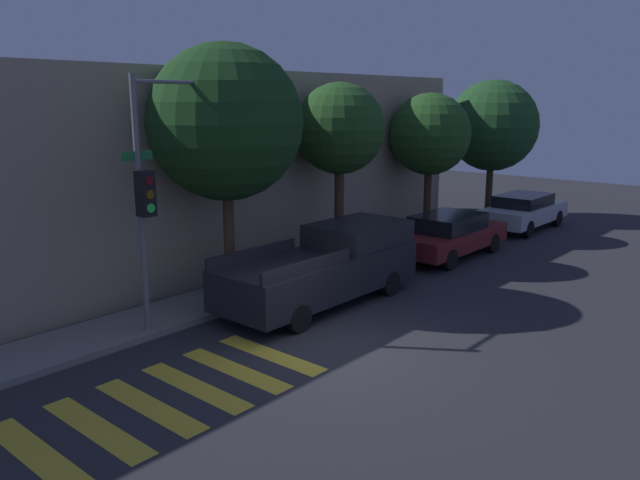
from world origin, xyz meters
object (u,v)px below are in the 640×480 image
Objects in this scene: sedan_middle at (524,210)px; tree_near_corner at (225,123)px; pickup_truck at (327,266)px; tree_far_end at (430,135)px; sedan_near_corner at (449,234)px; tree_midblock at (340,130)px; tree_behind_truck at (493,126)px; traffic_light_pole at (159,169)px.

tree_near_corner is at bearing 171.12° from sedan_middle.
tree_far_end is (7.92, 2.03, 2.75)m from pickup_truck.
tree_midblock is at bearing 145.76° from sedan_near_corner.
tree_near_corner reaches higher than pickup_truck.
pickup_truck is at bearing -56.30° from tree_near_corner.
sedan_middle is (5.71, 0.00, -0.01)m from sedan_near_corner.
tree_behind_truck is at bearing 60.45° from sedan_middle.
pickup_truck is at bearing -18.49° from traffic_light_pole.
traffic_light_pole is 1.19× the size of sedan_near_corner.
sedan_middle is 9.52m from tree_midblock.
traffic_light_pole reaches higher than sedan_middle.
traffic_light_pole is at bearing -162.77° from tree_near_corner.
tree_near_corner is 1.10× the size of tree_behind_truck.
tree_far_end is at bearing 14.36° from pickup_truck.
traffic_light_pole is 0.87× the size of tree_near_corner.
traffic_light_pole is at bearing 161.51° from pickup_truck.
tree_midblock is at bearing 180.00° from tree_far_end.
tree_far_end is at bearing 151.37° from sedan_middle.
tree_behind_truck is at bearing 0.00° from tree_midblock.
tree_behind_truck is at bearing 16.46° from sedan_near_corner.
traffic_light_pole is at bearing -173.58° from tree_midblock.
pickup_truck is 1.23× the size of sedan_middle.
tree_near_corner is at bearing 17.23° from traffic_light_pole.
tree_midblock is (6.74, 0.76, 0.53)m from traffic_light_pole.
traffic_light_pole and tree_midblock have the same top height.
tree_far_end is (2.00, 2.03, 2.94)m from sedan_near_corner.
tree_behind_truck is (16.59, 0.76, 0.32)m from traffic_light_pole.
tree_midblock is at bearing 166.87° from sedan_middle.
tree_far_end is 4.87m from tree_behind_truck.
sedan_near_corner is at bearing 180.00° from sedan_middle.
tree_near_corner is at bearing 123.70° from pickup_truck.
sedan_near_corner is at bearing -15.58° from tree_near_corner.
sedan_near_corner is 5.71m from sedan_middle.
tree_midblock is (4.30, 0.00, -0.31)m from tree_near_corner.
tree_far_end reaches higher than sedan_near_corner.
sedan_middle is (15.44, -1.27, -2.77)m from traffic_light_pole.
pickup_truck is 4.74m from tree_midblock.
tree_near_corner is at bearing 180.00° from tree_behind_truck.
sedan_near_corner is (9.72, -1.27, -2.77)m from traffic_light_pole.
sedan_near_corner is 1.00× the size of sedan_middle.
sedan_middle is at bearing -4.70° from traffic_light_pole.
pickup_truck is 5.93m from sedan_near_corner.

